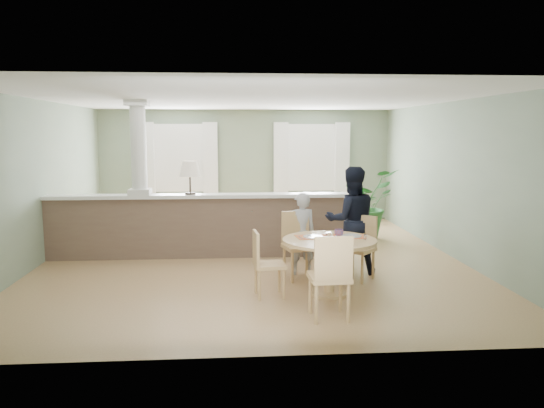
{
  "coord_description": "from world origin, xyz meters",
  "views": [
    {
      "loc": [
        -0.32,
        -8.91,
        2.17
      ],
      "look_at": [
        0.27,
        -1.0,
        1.09
      ],
      "focal_mm": 35.0,
      "sensor_mm": 36.0,
      "label": 1
    }
  ],
  "objects": [
    {
      "name": "pony_wall",
      "position": [
        -0.99,
        0.2,
        0.71
      ],
      "size": [
        5.32,
        0.38,
        2.7
      ],
      "color": "brown",
      "rests_on": "ground"
    },
    {
      "name": "chair_near",
      "position": [
        0.79,
        -3.06,
        0.56
      ],
      "size": [
        0.48,
        0.48,
        1.02
      ],
      "rotation": [
        0.0,
        0.0,
        3.18
      ],
      "color": "tan",
      "rests_on": "ground"
    },
    {
      "name": "ground",
      "position": [
        0.0,
        0.0,
        0.0
      ],
      "size": [
        8.0,
        8.0,
        0.0
      ],
      "primitive_type": "plane",
      "color": "tan",
      "rests_on": "ground"
    },
    {
      "name": "houseplant",
      "position": [
        2.36,
        1.65,
        0.71
      ],
      "size": [
        1.69,
        1.67,
        1.42
      ],
      "primitive_type": "imported",
      "rotation": [
        0.0,
        0.0,
        0.71
      ],
      "color": "#276229",
      "rests_on": "ground"
    },
    {
      "name": "chair_far_man",
      "position": [
        1.56,
        -1.33,
        0.52
      ],
      "size": [
        0.6,
        0.6,
        0.94
      ],
      "rotation": [
        0.0,
        0.0,
        -0.73
      ],
      "color": "tan",
      "rests_on": "ground"
    },
    {
      "name": "man_person",
      "position": [
        1.49,
        -1.01,
        0.83
      ],
      "size": [
        0.81,
        0.64,
        1.65
      ],
      "primitive_type": "imported",
      "rotation": [
        0.0,
        0.0,
        3.15
      ],
      "color": "black",
      "rests_on": "ground"
    },
    {
      "name": "room_shell",
      "position": [
        -0.03,
        0.63,
        1.81
      ],
      "size": [
        7.02,
        8.02,
        2.71
      ],
      "color": "gray",
      "rests_on": "ground"
    },
    {
      "name": "dining_table",
      "position": [
        0.96,
        -2.06,
        0.6
      ],
      "size": [
        1.25,
        1.25,
        0.86
      ],
      "rotation": [
        0.0,
        0.0,
        0.13
      ],
      "color": "tan",
      "rests_on": "ground"
    },
    {
      "name": "chair_side",
      "position": [
        0.08,
        -2.11,
        0.49
      ],
      "size": [
        0.44,
        0.44,
        0.88
      ],
      "rotation": [
        0.0,
        0.0,
        1.67
      ],
      "color": "tan",
      "rests_on": "ground"
    },
    {
      "name": "child_person",
      "position": [
        0.71,
        -1.02,
        0.63
      ],
      "size": [
        0.51,
        0.38,
        1.26
      ],
      "primitive_type": "imported",
      "rotation": [
        0.0,
        0.0,
        3.32
      ],
      "color": "#A6A7AB",
      "rests_on": "ground"
    },
    {
      "name": "sofa",
      "position": [
        -0.12,
        1.55,
        0.4
      ],
      "size": [
        2.87,
        1.57,
        0.79
      ],
      "primitive_type": "imported",
      "rotation": [
        0.0,
        0.0,
        0.19
      ],
      "color": "#9C7D55",
      "rests_on": "ground"
    },
    {
      "name": "chair_far_boy",
      "position": [
        0.64,
        -1.2,
        0.55
      ],
      "size": [
        0.54,
        0.54,
        0.99
      ],
      "rotation": [
        0.0,
        0.0,
        0.23
      ],
      "color": "tan",
      "rests_on": "ground"
    }
  ]
}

